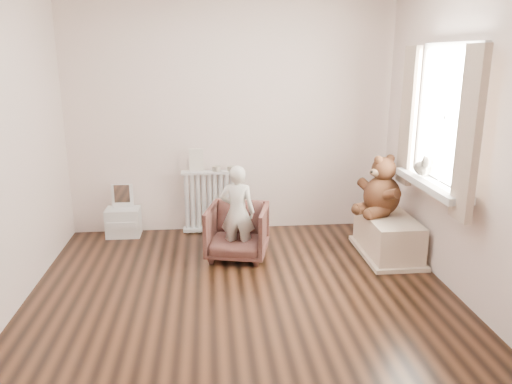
{
  "coord_description": "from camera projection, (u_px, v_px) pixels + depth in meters",
  "views": [
    {
      "loc": [
        -0.25,
        -3.73,
        1.96
      ],
      "look_at": [
        0.15,
        0.45,
        0.8
      ],
      "focal_mm": 35.0,
      "sensor_mm": 36.0,
      "label": 1
    }
  ],
  "objects": [
    {
      "name": "armchair",
      "position": [
        237.0,
        232.0,
        4.94
      ],
      "size": [
        0.69,
        0.7,
        0.53
      ],
      "primitive_type": "imported",
      "rotation": [
        0.0,
        0.0,
        -0.24
      ],
      "color": "#532E27",
      "rests_on": "floor"
    },
    {
      "name": "curtain_right",
      "position": [
        408.0,
        117.0,
        4.75
      ],
      "size": [
        0.06,
        0.26,
        1.3
      ],
      "primitive_type": "cube",
      "color": "#BCA68E",
      "rests_on": "right_wall"
    },
    {
      "name": "teddy_bear",
      "position": [
        382.0,
        188.0,
        4.99
      ],
      "size": [
        0.59,
        0.53,
        0.59
      ],
      "primitive_type": null,
      "rotation": [
        0.0,
        0.0,
        0.4
      ],
      "color": "#331A0E",
      "rests_on": "toy_bench"
    },
    {
      "name": "front_wall",
      "position": [
        272.0,
        221.0,
        2.06
      ],
      "size": [
        3.6,
        0.02,
        2.6
      ],
      "primitive_type": "cube",
      "color": "white",
      "rests_on": "ground"
    },
    {
      "name": "toy_bench",
      "position": [
        388.0,
        236.0,
        5.01
      ],
      "size": [
        0.45,
        0.86,
        0.4
      ],
      "primitive_type": "cube",
      "color": "beige",
      "rests_on": "floor"
    },
    {
      "name": "window",
      "position": [
        448.0,
        117.0,
        4.19
      ],
      "size": [
        0.03,
        0.9,
        1.1
      ],
      "primitive_type": "cube",
      "color": "white",
      "rests_on": "right_wall"
    },
    {
      "name": "tin_b",
      "position": [
        231.0,
        168.0,
        5.54
      ],
      "size": [
        0.09,
        0.09,
        0.05
      ],
      "primitive_type": "cylinder",
      "color": "#A59E8C",
      "rests_on": "radiator"
    },
    {
      "name": "curtain_left",
      "position": [
        469.0,
        135.0,
        3.65
      ],
      "size": [
        0.06,
        0.26,
        1.3
      ],
      "primitive_type": "cube",
      "color": "#BCA68E",
      "rests_on": "right_wall"
    },
    {
      "name": "window_sill",
      "position": [
        431.0,
        184.0,
        4.34
      ],
      "size": [
        0.22,
        1.1,
        0.06
      ],
      "primitive_type": "cube",
      "color": "silver",
      "rests_on": "right_wall"
    },
    {
      "name": "floor",
      "position": [
        243.0,
        300.0,
        4.13
      ],
      "size": [
        3.6,
        3.6,
        0.01
      ],
      "primitive_type": "cube",
      "color": "black",
      "rests_on": "ground"
    },
    {
      "name": "back_wall",
      "position": [
        231.0,
        116.0,
        5.51
      ],
      "size": [
        3.6,
        0.02,
        2.6
      ],
      "primitive_type": "cube",
      "color": "white",
      "rests_on": "ground"
    },
    {
      "name": "paper_doll",
      "position": [
        196.0,
        160.0,
        5.48
      ],
      "size": [
        0.15,
        0.01,
        0.26
      ],
      "primitive_type": "cube",
      "color": "beige",
      "rests_on": "radiator"
    },
    {
      "name": "right_wall",
      "position": [
        468.0,
        141.0,
        3.95
      ],
      "size": [
        0.02,
        3.6,
        2.6
      ],
      "primitive_type": "cube",
      "color": "white",
      "rests_on": "ground"
    },
    {
      "name": "plush_cat",
      "position": [
        423.0,
        165.0,
        4.47
      ],
      "size": [
        0.2,
        0.27,
        0.2
      ],
      "primitive_type": null,
      "rotation": [
        0.0,
        0.0,
        0.25
      ],
      "color": "gray",
      "rests_on": "window_sill"
    },
    {
      "name": "toy_vanity",
      "position": [
        123.0,
        212.0,
        5.53
      ],
      "size": [
        0.37,
        0.26,
        0.58
      ],
      "primitive_type": "cube",
      "color": "silver",
      "rests_on": "floor"
    },
    {
      "name": "radiator",
      "position": [
        212.0,
        199.0,
        5.62
      ],
      "size": [
        0.67,
        0.13,
        0.71
      ],
      "primitive_type": "cube",
      "color": "silver",
      "rests_on": "floor"
    },
    {
      "name": "child",
      "position": [
        238.0,
        212.0,
        4.84
      ],
      "size": [
        0.38,
        0.3,
        0.93
      ],
      "primitive_type": "imported",
      "rotation": [
        0.0,
        0.0,
        2.91
      ],
      "color": "silver",
      "rests_on": "armchair"
    },
    {
      "name": "tin_a",
      "position": [
        216.0,
        169.0,
        5.53
      ],
      "size": [
        0.09,
        0.09,
        0.06
      ],
      "primitive_type": "cylinder",
      "color": "#A59E8C",
      "rests_on": "radiator"
    }
  ]
}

